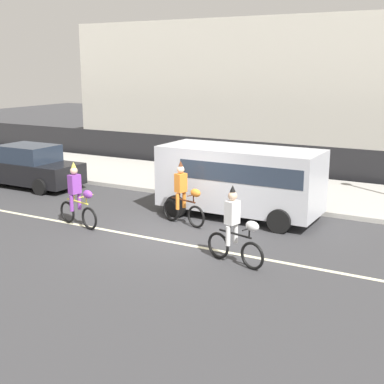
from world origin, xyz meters
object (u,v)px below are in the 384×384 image
Objects in this scene: parade_cyclist_purple at (78,199)px; parked_car_black at (31,167)px; parade_cyclist_zebra at (236,230)px; parked_van_silver at (242,177)px; parade_cyclist_orange at (184,197)px.

parked_car_black is at bearing 148.24° from parade_cyclist_purple.
parade_cyclist_purple is at bearing -31.76° from parked_car_black.
parade_cyclist_zebra reaches higher than parked_car_black.
parked_van_silver is (3.77, 3.29, 0.44)m from parade_cyclist_purple.
parked_car_black is at bearing -179.37° from parked_van_silver.
parade_cyclist_orange is at bearing -125.86° from parked_van_silver.
parade_cyclist_purple is 6.06m from parked_car_black.
parade_cyclist_zebra is at bearing -19.61° from parked_car_black.
parked_van_silver reaches higher than parked_car_black.
parade_cyclist_purple is 1.00× the size of parade_cyclist_orange.
parade_cyclist_purple and parade_cyclist_zebra have the same top height.
parked_van_silver is (-1.56, 3.83, 0.44)m from parade_cyclist_zebra.
parade_cyclist_orange is 0.38× the size of parked_van_silver.
parade_cyclist_orange is (2.61, 1.68, 0.00)m from parade_cyclist_purple.
parked_van_silver is (1.16, 1.60, 0.44)m from parade_cyclist_orange.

